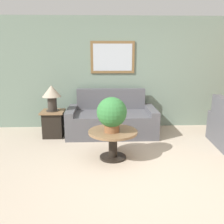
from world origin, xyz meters
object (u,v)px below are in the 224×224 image
at_px(couch_main, 112,120).
at_px(coffee_table, 113,138).
at_px(table_lamp, 52,94).
at_px(potted_plant_on_table, 112,113).
at_px(side_table, 53,123).

distance_m(couch_main, coffee_table, 1.33).
height_order(table_lamp, potted_plant_on_table, table_lamp).
bearing_deg(side_table, coffee_table, -43.89).
xyz_separation_m(couch_main, table_lamp, (-1.27, -0.14, 0.63)).
height_order(coffee_table, potted_plant_on_table, potted_plant_on_table).
relative_size(coffee_table, table_lamp, 1.52).
distance_m(couch_main, side_table, 1.28).
relative_size(side_table, potted_plant_on_table, 0.97).
bearing_deg(coffee_table, potted_plant_on_table, -115.30).
relative_size(table_lamp, potted_plant_on_table, 0.94).
bearing_deg(table_lamp, side_table, 0.00).
bearing_deg(side_table, potted_plant_on_table, -45.45).
xyz_separation_m(coffee_table, table_lamp, (-1.24, 1.20, 0.57)).
height_order(couch_main, potted_plant_on_table, potted_plant_on_table).
distance_m(couch_main, potted_plant_on_table, 1.47).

